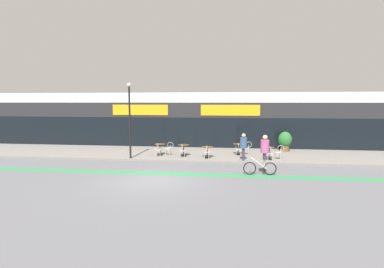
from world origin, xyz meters
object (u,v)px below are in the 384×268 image
Objects in this scene: bistro_table_2 at (207,150)px; cafe_chair_2_near at (207,151)px; cafe_chair_0_near at (158,149)px; cafe_chair_1_near at (182,150)px; bistro_table_3 at (238,147)px; cafe_chair_4_side at (279,151)px; cafe_chair_0_side at (169,148)px; cafe_chair_4_near at (270,153)px; bistro_table_0 at (160,147)px; planter_pot at (285,141)px; cafe_chair_3_near at (238,148)px; cafe_chair_3_side at (247,147)px; cyclist_0 at (264,152)px; bistro_table_1 at (184,148)px; bistro_table_4 at (269,151)px; lamp_post at (130,115)px; pedestrian_near_end at (244,144)px.

bistro_table_2 is 0.88× the size of cafe_chair_2_near.
cafe_chair_1_near is (1.68, -0.15, 0.00)m from cafe_chair_0_near.
bistro_table_3 is 0.83× the size of cafe_chair_4_side.
cafe_chair_0_side is 1.00× the size of cafe_chair_4_near.
cafe_chair_1_near is 5.63m from cafe_chair_4_near.
bistro_table_3 is 0.83× the size of cafe_chair_0_side.
bistro_table_0 is 0.52× the size of planter_pot.
cafe_chair_3_near and cafe_chair_3_side have the same top height.
bistro_table_2 is 0.55× the size of planter_pot.
cafe_chair_2_near is 3.39m from cafe_chair_3_side.
cyclist_0 reaches higher than bistro_table_3.
cafe_chair_3_near is (2.05, 1.45, 0.00)m from cafe_chair_2_near.
bistro_table_0 is at bearing -170.84° from bistro_table_3.
bistro_table_2 is at bearing -10.01° from bistro_table_0.
bistro_table_2 is (1.63, -0.43, -0.03)m from bistro_table_1.
cafe_chair_0_near is 0.43× the size of cyclist_0.
cafe_chair_3_near and cafe_chair_4_side have the same top height.
cafe_chair_1_near is at bearing -24.88° from bistro_table_0.
planter_pot is at bearing 21.15° from bistro_table_1.
bistro_table_4 is at bearing 172.21° from cafe_chair_0_side.
cafe_chair_3_near reaches higher than bistro_table_2.
bistro_table_2 is 0.88× the size of cafe_chair_3_side.
lamp_post is at bearing 97.68° from cafe_chair_4_near.
cyclist_0 is (0.51, -5.33, 0.58)m from cafe_chair_3_side.
cafe_chair_3_near is at bearing -80.89° from cafe_chair_1_near.
bistro_table_4 is 0.37× the size of cyclist_0.
planter_pot is (1.55, 3.83, 0.27)m from cafe_chair_4_near.
bistro_table_0 is at bearing 41.79° from lamp_post.
cyclist_0 is at bearing -20.29° from lamp_post.
cafe_chair_0_side is (0.63, 0.00, -0.03)m from bistro_table_0.
bistro_table_4 is 0.85× the size of cafe_chair_3_near.
bistro_table_2 is 2.52m from bistro_table_3.
cafe_chair_0_near is 0.62× the size of planter_pot.
cafe_chair_0_side is at bearing -169.69° from bistro_table_3.
cyclist_0 reaches higher than pedestrian_near_end.
bistro_table_2 is 0.88× the size of cafe_chair_4_near.
cafe_chair_3_near reaches higher than bistro_table_1.
bistro_table_4 is at bearing -36.95° from bistro_table_3.
pedestrian_near_end is (2.32, -0.05, 0.49)m from cafe_chair_2_near.
bistro_table_4 is 1.95m from cafe_chair_3_side.
cafe_chair_2_near is 2.37m from pedestrian_near_end.
cafe_chair_3_side is at bearing 8.21° from bistro_table_0.
cafe_chair_3_side reaches higher than bistro_table_4.
cafe_chair_0_side is 2.95m from cafe_chair_2_near.
cafe_chair_1_near is at bearing 11.61° from lamp_post.
bistro_table_2 is 3.99m from bistro_table_4.
cafe_chair_1_near is 3.82m from cafe_chair_3_near.
pedestrian_near_end is (0.26, -2.12, 0.47)m from bistro_table_3.
bistro_table_0 is 0.16× the size of lamp_post.
planter_pot reaches higher than cafe_chair_2_near.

